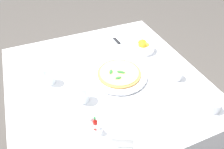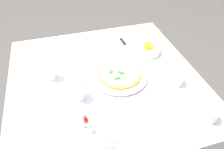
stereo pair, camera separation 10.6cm
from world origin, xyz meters
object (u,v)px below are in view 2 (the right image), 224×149
coffee_cup_far_left (176,79)px  dinner_knife (120,38)px  menu_card (110,143)px  hot_sauce_bottle (86,122)px  coffee_cup_left_edge (209,115)px  pizza (119,74)px  pepper_shaker (90,128)px  water_glass_back_corner (78,91)px  citrus_bowl (148,49)px  pizza_plate (119,75)px  napkin_folded (120,40)px  salt_shaker (83,119)px  water_glass_far_right (50,71)px

coffee_cup_far_left → dinner_knife: bearing=18.1°
menu_card → hot_sauce_bottle: bearing=146.5°
coffee_cup_far_left → coffee_cup_left_edge: size_ratio=1.00×
pizza → dinner_knife: size_ratio=1.25×
dinner_knife → pepper_shaker: (-0.67, 0.35, 0.00)m
coffee_cup_left_edge → menu_card: bearing=91.9°
water_glass_back_corner → citrus_bowl: (0.27, -0.49, -0.02)m
water_glass_back_corner → citrus_bowl: size_ratio=0.67×
dinner_knife → hot_sauce_bottle: size_ratio=2.36×
dinner_knife → hot_sauce_bottle: bearing=146.1°
hot_sauce_bottle → menu_card: (-0.13, -0.07, -0.00)m
pizza_plate → hot_sauce_bottle: hot_sauce_bottle is taller
pizza → hot_sauce_bottle: hot_sauce_bottle is taller
coffee_cup_left_edge → pepper_shaker: size_ratio=2.31×
pizza_plate → napkin_folded: 0.37m
coffee_cup_far_left → salt_shaker: size_ratio=2.31×
menu_card → pizza_plate: bearing=94.1°
coffee_cup_left_edge → menu_card: coffee_cup_left_edge is taller
pizza_plate → coffee_cup_left_edge: 0.50m
salt_shaker → pizza_plate: bearing=-44.9°
coffee_cup_left_edge → water_glass_back_corner: water_glass_back_corner is taller
water_glass_back_corner → pizza: bearing=-69.3°
pizza_plate → coffee_cup_far_left: (-0.14, -0.28, 0.02)m
pizza_plate → water_glass_far_right: size_ratio=2.93×
pizza_plate → coffee_cup_far_left: bearing=-116.0°
salt_shaker → pepper_shaker: 0.06m
dinner_knife → water_glass_far_right: bearing=113.4°
water_glass_back_corner → salt_shaker: bearing=177.9°
water_glass_far_right → pepper_shaker: size_ratio=1.92×
citrus_bowl → dinner_knife: bearing=35.8°
water_glass_far_right → hot_sauce_bottle: (-0.38, -0.13, -0.01)m
menu_card → pepper_shaker: bearing=149.1°
pizza → pepper_shaker: size_ratio=4.34×
coffee_cup_left_edge → citrus_bowl: 0.57m
dinner_knife → menu_card: size_ratio=2.38×
pizza_plate → coffee_cup_left_edge: coffee_cup_left_edge is taller
pizza_plate → hot_sauce_bottle: size_ratio=3.81×
pizza → dinner_knife: 0.38m
coffee_cup_left_edge → salt_shaker: size_ratio=2.31×
citrus_bowl → pepper_shaker: citrus_bowl is taller
coffee_cup_far_left → pepper_shaker: size_ratio=2.31×
pizza → dinner_knife: bearing=-18.2°
coffee_cup_left_edge → hot_sauce_bottle: bearing=78.5°
pizza → salt_shaker: 0.35m
citrus_bowl → menu_card: citrus_bowl is taller
water_glass_back_corner → menu_card: size_ratio=1.23×
napkin_folded → hot_sauce_bottle: (-0.63, 0.36, 0.02)m
napkin_folded → dinner_knife: bearing=-1.3°
dinner_knife → pepper_shaker: bearing=147.9°
coffee_cup_left_edge → salt_shaker: (0.14, 0.56, -0.00)m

